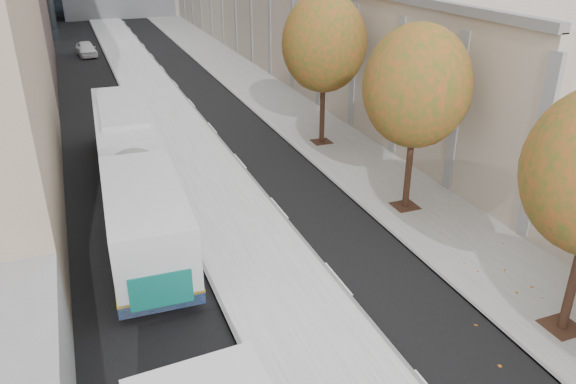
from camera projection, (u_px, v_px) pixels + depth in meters
name	position (u px, v px, depth m)	size (l,w,h in m)	color
bus_platform	(180.00, 136.00, 33.45)	(4.25, 150.00, 0.15)	#A7A7A7
sidewalk	(303.00, 121.00, 36.09)	(4.75, 150.00, 0.08)	gray
building_tan	(298.00, 2.00, 62.65)	(18.00, 92.00, 8.00)	tan
tree_d	(417.00, 87.00, 22.64)	(4.40, 4.40, 7.60)	black
tree_e	(324.00, 43.00, 30.16)	(4.60, 4.60, 7.92)	black
bus_far	(132.00, 167.00, 24.87)	(3.37, 18.49, 3.07)	silver
distant_car	(86.00, 49.00, 54.85)	(1.66, 4.12, 1.40)	white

